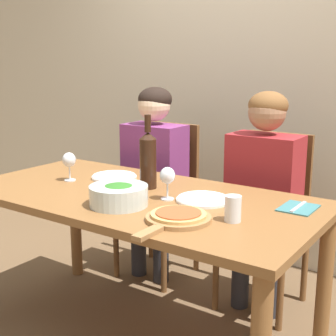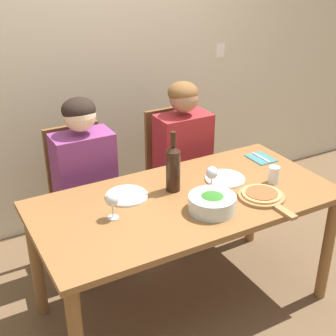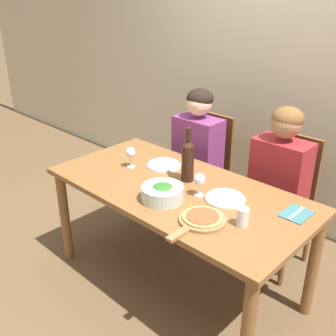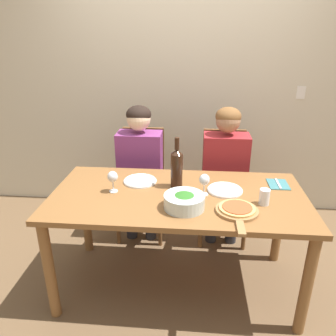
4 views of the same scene
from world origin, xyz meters
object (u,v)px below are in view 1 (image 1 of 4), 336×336
(wine_bottle, at_px, (148,159))
(dinner_plate_right, at_px, (203,199))
(wine_glass_left, at_px, (69,161))
(dinner_plate_left, at_px, (114,177))
(pizza_on_board, at_px, (177,217))
(water_tumbler, at_px, (233,209))
(person_man, at_px, (263,182))
(chair_right, at_px, (269,215))
(wine_glass_right, at_px, (167,177))
(chair_left, at_px, (164,195))
(broccoli_bowl, at_px, (119,195))
(person_woman, at_px, (153,166))
(fork_on_napkin, at_px, (298,208))

(wine_bottle, height_order, dinner_plate_right, wine_bottle)
(wine_glass_left, bearing_deg, dinner_plate_left, 48.38)
(dinner_plate_left, height_order, pizza_on_board, pizza_on_board)
(pizza_on_board, relative_size, water_tumbler, 3.87)
(person_man, distance_m, pizza_on_board, 0.85)
(dinner_plate_right, height_order, pizza_on_board, pizza_on_board)
(chair_right, distance_m, wine_glass_left, 1.16)
(pizza_on_board, bearing_deg, water_tumbler, 34.01)
(wine_glass_left, xyz_separation_m, wine_glass_right, (0.62, 0.01, 0.00))
(dinner_plate_right, bearing_deg, dinner_plate_left, 170.87)
(wine_bottle, height_order, water_tumbler, wine_bottle)
(chair_left, distance_m, broccoli_bowl, 1.07)
(chair_left, bearing_deg, person_man, -9.02)
(chair_left, distance_m, person_woman, 0.25)
(person_man, xyz_separation_m, wine_glass_left, (-0.81, -0.64, 0.13))
(dinner_plate_right, height_order, fork_on_napkin, dinner_plate_right)
(broccoli_bowl, bearing_deg, wine_bottle, 102.49)
(chair_left, bearing_deg, wine_glass_left, -95.72)
(water_tumbler, bearing_deg, fork_on_napkin, 62.68)
(chair_right, xyz_separation_m, wine_bottle, (-0.38, -0.63, 0.39))
(dinner_plate_left, relative_size, dinner_plate_right, 1.00)
(wine_glass_left, bearing_deg, person_man, 38.16)
(broccoli_bowl, bearing_deg, chair_left, 114.08)
(dinner_plate_right, distance_m, pizza_on_board, 0.30)
(chair_left, bearing_deg, broccoli_bowl, -65.92)
(dinner_plate_left, bearing_deg, person_man, 35.17)
(wine_glass_right, bearing_deg, broccoli_bowl, -123.13)
(chair_left, relative_size, wine_glass_right, 6.53)
(chair_right, height_order, person_man, person_man)
(chair_right, height_order, dinner_plate_right, chair_right)
(fork_on_napkin, bearing_deg, pizza_on_board, -128.39)
(chair_right, bearing_deg, person_woman, -170.98)
(wine_bottle, distance_m, dinner_plate_left, 0.31)
(broccoli_bowl, height_order, dinner_plate_right, broccoli_bowl)
(chair_left, distance_m, dinner_plate_left, 0.64)
(person_woman, bearing_deg, pizza_on_board, -48.87)
(water_tumbler, bearing_deg, dinner_plate_right, 144.09)
(wine_bottle, relative_size, dinner_plate_right, 1.50)
(dinner_plate_left, xyz_separation_m, pizza_on_board, (0.66, -0.39, 0.01))
(chair_left, xyz_separation_m, dinner_plate_left, (0.08, -0.58, 0.25))
(chair_left, height_order, wine_bottle, wine_bottle)
(chair_left, relative_size, pizza_on_board, 2.45)
(pizza_on_board, bearing_deg, chair_right, 90.35)
(water_tumbler, bearing_deg, person_man, 104.37)
(chair_right, distance_m, pizza_on_board, 1.00)
(person_man, distance_m, water_tumbler, 0.76)
(wine_glass_left, distance_m, water_tumbler, 1.00)
(chair_right, distance_m, person_man, 0.25)
(person_man, distance_m, fork_on_napkin, 0.55)
(person_woman, relative_size, water_tumbler, 11.85)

